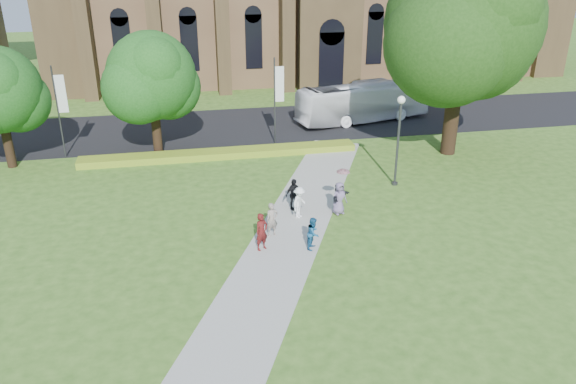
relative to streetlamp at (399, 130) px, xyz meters
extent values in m
plane|color=#365F1C|center=(-7.50, -6.50, -3.30)|extent=(160.00, 160.00, 0.00)
cube|color=black|center=(-7.50, 13.50, -3.29)|extent=(160.00, 10.00, 0.02)
cube|color=#B2B2A8|center=(-7.50, -5.50, -3.28)|extent=(15.58, 28.54, 0.04)
cube|color=gold|center=(-9.50, 6.70, -3.07)|extent=(18.00, 1.40, 0.45)
cube|color=brown|center=(2.50, 24.50, 1.20)|extent=(6.00, 2.50, 9.00)
cylinder|color=#38383D|center=(0.00, 0.00, -0.90)|extent=(0.14, 0.14, 4.80)
sphere|color=white|center=(0.00, 0.00, 1.72)|extent=(0.44, 0.44, 0.44)
cylinder|color=#38383D|center=(0.00, 0.00, -3.22)|extent=(0.36, 0.36, 0.15)
cylinder|color=#332114|center=(5.50, 4.50, 0.00)|extent=(0.96, 0.96, 6.60)
sphere|color=#1B3C10|center=(5.50, 4.50, 5.10)|extent=(9.60, 9.60, 9.60)
cylinder|color=#332114|center=(-22.50, 7.50, -1.37)|extent=(0.56, 0.56, 3.85)
cylinder|color=#332114|center=(-13.50, 8.00, -1.23)|extent=(0.60, 0.60, 4.12)
sphere|color=#1A4C17|center=(-13.50, 8.00, 1.95)|extent=(5.60, 5.60, 5.60)
cylinder|color=#38383D|center=(-5.50, 8.70, -0.30)|extent=(0.10, 0.10, 6.00)
cube|color=white|center=(-5.15, 8.70, 0.90)|extent=(0.60, 0.02, 2.40)
cylinder|color=#38383D|center=(-19.50, 8.70, -0.30)|extent=(0.10, 0.10, 6.00)
cube|color=white|center=(-19.15, 8.70, 0.90)|extent=(0.60, 0.02, 2.40)
imported|color=white|center=(2.26, 12.89, -1.76)|extent=(11.15, 4.90, 3.03)
imported|color=#581414|center=(-8.75, -6.09, -2.37)|extent=(0.77, 0.68, 1.77)
imported|color=#195481|center=(-6.45, -6.45, -2.49)|extent=(0.88, 0.93, 1.52)
imported|color=white|center=(-6.38, -3.17, -2.44)|extent=(1.15, 1.20, 1.63)
imported|color=black|center=(-6.47, -2.17, -2.41)|extent=(1.07, 0.81, 1.69)
imported|color=slate|center=(-4.28, -3.16, -2.40)|extent=(0.96, 0.77, 1.72)
imported|color=black|center=(-4.26, -3.03, -2.43)|extent=(1.42, 1.45, 1.66)
imported|color=gray|center=(-8.07, -4.86, -2.43)|extent=(0.70, 0.57, 1.66)
imported|color=#EBA6B6|center=(-4.10, -3.06, -1.24)|extent=(0.81, 0.81, 0.59)
camera|label=1|loc=(-12.01, -28.26, 9.32)|focal=35.00mm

